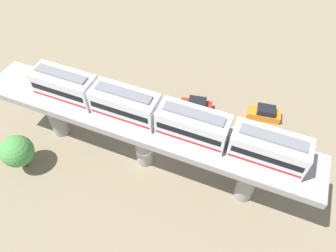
% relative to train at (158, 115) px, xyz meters
% --- Properties ---
extents(ground_plane, '(120.00, 120.00, 0.00)m').
position_rel_train_xyz_m(ground_plane, '(0.00, -1.88, -8.94)').
color(ground_plane, '#84755B').
extents(viaduct, '(5.20, 35.80, 7.41)m').
position_rel_train_xyz_m(viaduct, '(0.00, -1.88, -3.14)').
color(viaduct, '#999691').
rests_on(viaduct, ground).
extents(train, '(2.64, 27.45, 3.24)m').
position_rel_train_xyz_m(train, '(0.00, 0.00, 0.00)').
color(train, silver).
rests_on(train, viaduct).
extents(parked_car_orange, '(2.34, 4.40, 1.76)m').
position_rel_train_xyz_m(parked_car_orange, '(-12.10, 9.65, -8.20)').
color(parked_car_orange, orange).
rests_on(parked_car_orange, ground).
extents(parked_car_red, '(2.52, 4.45, 1.76)m').
position_rel_train_xyz_m(parked_car_red, '(-10.06, 0.97, -8.20)').
color(parked_car_red, red).
rests_on(parked_car_red, ground).
extents(tree_near_viaduct, '(3.58, 3.58, 4.78)m').
position_rel_train_xyz_m(tree_near_viaduct, '(5.95, -14.37, -5.96)').
color(tree_near_viaduct, brown).
rests_on(tree_near_viaduct, ground).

